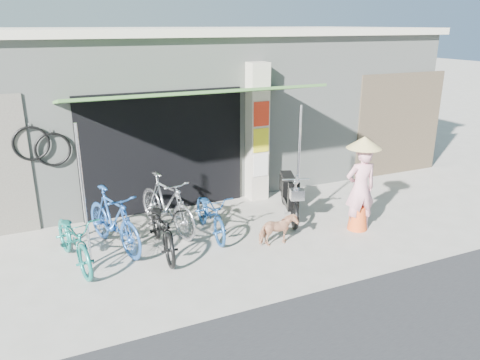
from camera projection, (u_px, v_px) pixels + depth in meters
name	position (u px, v px, depth m)	size (l,w,h in m)	color
ground	(274.00, 249.00, 8.20)	(80.00, 80.00, 0.00)	#ADA69C
bicycle_shop	(182.00, 102.00, 12.02)	(12.30, 5.30, 3.66)	gray
shop_pillar	(257.00, 133.00, 10.17)	(0.42, 0.44, 3.00)	beige
awning	(190.00, 96.00, 8.46)	(4.60, 1.88, 2.72)	#3A662D
neighbour_right	(399.00, 125.00, 11.98)	(2.60, 0.06, 2.60)	brown
bike_teal	(74.00, 239.00, 7.52)	(0.61, 1.76, 0.92)	#1A756B
bike_blue	(114.00, 220.00, 8.06)	(0.51, 1.82, 1.09)	#1F4B92
bike_black	(163.00, 227.00, 7.96)	(0.62, 1.77, 0.93)	black
bike_silver	(167.00, 204.00, 8.75)	(0.52, 1.84, 1.10)	#B1B0B5
bike_navy	(211.00, 213.00, 8.65)	(0.56, 1.61, 0.85)	navy
street_dog	(278.00, 230.00, 8.27)	(0.31, 0.68, 0.57)	tan
moped	(289.00, 194.00, 9.51)	(0.81, 1.71, 1.01)	black
nun	(361.00, 185.00, 8.73)	(0.66, 0.64, 1.82)	pink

